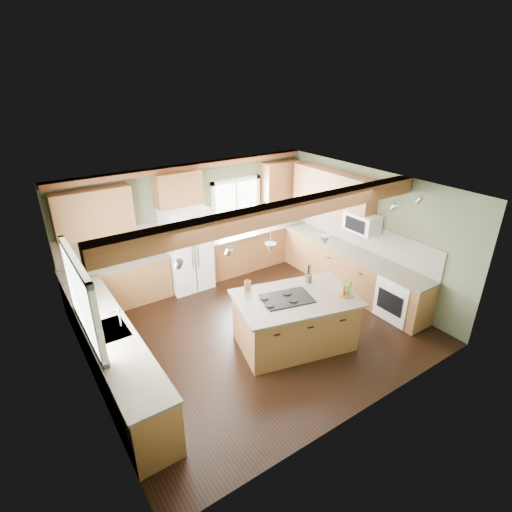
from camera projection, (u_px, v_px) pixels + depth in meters
floor at (254, 327)px, 7.40m from camera, size 5.60×5.60×0.00m
ceiling at (254, 191)px, 6.29m from camera, size 5.60×5.60×0.00m
wall_back at (191, 223)px, 8.72m from camera, size 5.60×0.00×5.60m
wall_left at (83, 316)px, 5.43m from camera, size 0.00×5.00×5.00m
wall_right at (366, 231)px, 8.26m from camera, size 0.00×5.00×5.00m
ceiling_beam at (283, 212)px, 5.78m from camera, size 5.55×0.26×0.26m
soffit_trim at (188, 167)px, 8.12m from camera, size 5.55×0.20×0.10m
backsplash_back at (191, 227)px, 8.75m from camera, size 5.58×0.03×0.58m
backsplash_right at (363, 235)px, 8.33m from camera, size 0.03×3.70×0.58m
base_cab_back_left at (118, 285)px, 7.95m from camera, size 2.02×0.60×0.88m
counter_back_left at (115, 264)px, 7.76m from camera, size 2.06×0.64×0.04m
base_cab_back_right at (255, 248)px, 9.62m from camera, size 2.62×0.60×0.88m
counter_back_right at (255, 230)px, 9.42m from camera, size 2.66×0.64×0.04m
base_cab_left at (114, 356)px, 5.98m from camera, size 0.60×3.70×0.88m
counter_left at (109, 331)px, 5.79m from camera, size 0.64×3.74×0.04m
base_cab_right at (350, 271)px, 8.51m from camera, size 0.60×3.70×0.88m
counter_right at (352, 251)px, 8.32m from camera, size 0.64×3.74×0.04m
upper_cab_back_left at (93, 213)px, 7.31m from camera, size 1.40×0.35×0.90m
upper_cab_over_fridge at (178, 189)px, 8.08m from camera, size 0.96×0.35×0.70m
upper_cab_right at (332, 192)px, 8.57m from camera, size 0.35×2.20×0.90m
upper_cab_back_corner at (280, 180)px, 9.48m from camera, size 0.90×0.35×0.90m
window_left at (80, 298)px, 5.37m from camera, size 0.04×1.60×1.05m
window_back at (236, 203)px, 9.18m from camera, size 1.10×0.04×1.00m
sink at (109, 331)px, 5.78m from camera, size 0.50×0.65×0.03m
faucet at (120, 318)px, 5.81m from camera, size 0.02×0.02×0.28m
dishwasher at (145, 412)px, 5.01m from camera, size 0.60×0.60×0.84m
oven at (400, 298)px, 7.54m from camera, size 0.60×0.72×0.84m
microwave at (362, 223)px, 8.01m from camera, size 0.40×0.70×0.38m
pendant_left at (270, 248)px, 6.05m from camera, size 0.18×0.18×0.16m
pendant_right at (325, 240)px, 6.34m from camera, size 0.18×0.18×0.16m
refrigerator at (187, 248)px, 8.45m from camera, size 0.90×0.74×1.80m
island at (294, 321)px, 6.81m from camera, size 2.08×1.56×0.88m
island_top at (296, 298)px, 6.61m from camera, size 2.24×1.71×0.04m
cooktop at (287, 298)px, 6.55m from camera, size 0.91×0.72×0.02m
knife_block at (248, 286)px, 6.76m from camera, size 0.13×0.12×0.18m
utensil_crock at (309, 278)px, 7.04m from camera, size 0.15×0.15×0.15m
bottle_tray at (347, 289)px, 6.61m from camera, size 0.27×0.27×0.23m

